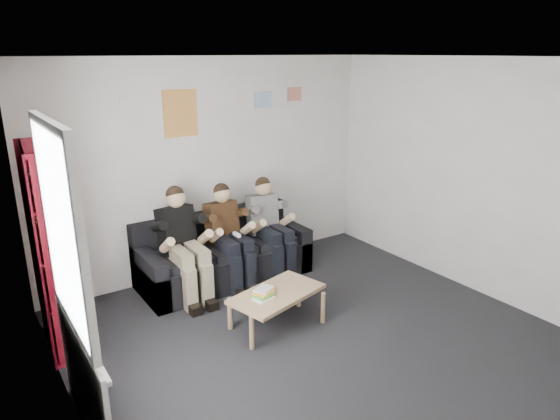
% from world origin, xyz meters
% --- Properties ---
extents(room_shell, '(5.00, 5.00, 5.00)m').
position_xyz_m(room_shell, '(0.00, 0.00, 1.35)').
color(room_shell, black).
rests_on(room_shell, ground).
extents(sofa, '(2.10, 0.86, 0.81)m').
position_xyz_m(sofa, '(-0.11, 2.10, 0.29)').
color(sofa, black).
rests_on(sofa, ground).
extents(bookshelf, '(0.30, 0.89, 1.97)m').
position_xyz_m(bookshelf, '(-2.07, 1.68, 0.99)').
color(bookshelf, maroon).
rests_on(bookshelf, ground).
extents(coffee_table, '(0.97, 0.53, 0.39)m').
position_xyz_m(coffee_table, '(-0.19, 0.76, 0.34)').
color(coffee_table, tan).
rests_on(coffee_table, ground).
extents(game_cases, '(0.26, 0.24, 0.06)m').
position_xyz_m(game_cases, '(-0.35, 0.76, 0.42)').
color(game_cases, white).
rests_on(game_cases, coffee_table).
extents(person_left, '(0.40, 0.86, 1.30)m').
position_xyz_m(person_left, '(-0.69, 1.90, 0.64)').
color(person_left, black).
rests_on(person_left, sofa).
extents(person_middle, '(0.37, 0.80, 1.25)m').
position_xyz_m(person_middle, '(-0.11, 1.91, 0.62)').
color(person_middle, '#462C17').
rests_on(person_middle, sofa).
extents(person_right, '(0.37, 0.80, 1.24)m').
position_xyz_m(person_right, '(0.48, 1.91, 0.62)').
color(person_right, silver).
rests_on(person_right, sofa).
extents(radiator, '(0.10, 0.64, 0.60)m').
position_xyz_m(radiator, '(-2.15, 0.20, 0.35)').
color(radiator, silver).
rests_on(radiator, ground).
extents(window, '(0.05, 1.30, 2.36)m').
position_xyz_m(window, '(-2.22, 0.20, 1.03)').
color(window, white).
rests_on(window, room_shell).
extents(poster_large, '(0.42, 0.01, 0.55)m').
position_xyz_m(poster_large, '(-0.40, 2.49, 2.05)').
color(poster_large, gold).
rests_on(poster_large, room_shell).
extents(poster_blue, '(0.25, 0.01, 0.20)m').
position_xyz_m(poster_blue, '(0.75, 2.49, 2.15)').
color(poster_blue, '#3F8BD9').
rests_on(poster_blue, room_shell).
extents(poster_pink, '(0.22, 0.01, 0.18)m').
position_xyz_m(poster_pink, '(1.25, 2.49, 2.20)').
color(poster_pink, '#C23C88').
rests_on(poster_pink, room_shell).
extents(poster_sign, '(0.20, 0.01, 0.14)m').
position_xyz_m(poster_sign, '(-1.00, 2.49, 2.25)').
color(poster_sign, white).
rests_on(poster_sign, room_shell).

